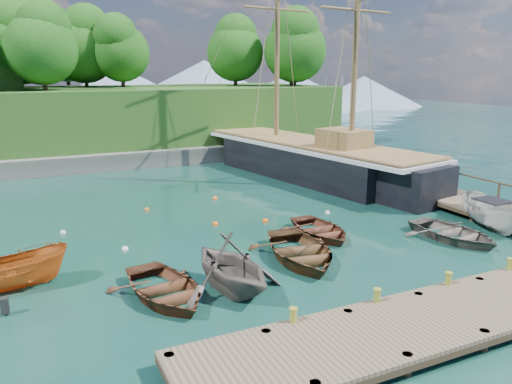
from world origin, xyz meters
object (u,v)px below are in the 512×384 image
rowboat_0 (165,298)px  cabin_boat_white (490,228)px  motorboat_orange (10,290)px  schooner (310,162)px  rowboat_3 (453,240)px  rowboat_2 (300,260)px  rowboat_1 (231,291)px  rowboat_4 (320,236)px

rowboat_0 → cabin_boat_white: size_ratio=0.99×
motorboat_orange → schooner: (19.60, 11.75, 1.13)m
rowboat_0 → rowboat_3: bearing=-7.9°
rowboat_2 → schooner: schooner is taller
schooner → rowboat_0: bearing=-145.7°
rowboat_1 → schooner: size_ratio=0.15×
rowboat_1 → motorboat_orange: rowboat_1 is taller
cabin_boat_white → rowboat_3: bearing=-151.7°
rowboat_2 → cabin_boat_white: size_ratio=1.11×
rowboat_2 → rowboat_4: size_ratio=1.24×
motorboat_orange → rowboat_4: bearing=-89.7°
rowboat_2 → cabin_boat_white: (10.65, -0.36, 0.00)m
rowboat_2 → rowboat_0: bearing=-159.4°
rowboat_0 → motorboat_orange: motorboat_orange is taller
cabin_boat_white → rowboat_0: bearing=-158.7°
rowboat_0 → rowboat_4: 8.99m
rowboat_0 → motorboat_orange: bearing=140.0°
schooner → rowboat_2: bearing=-133.3°
rowboat_0 → cabin_boat_white: 16.64m
rowboat_2 → schooner: bearing=67.9°
rowboat_1 → rowboat_2: (3.70, 1.52, 0.00)m
rowboat_3 → motorboat_orange: motorboat_orange is taller
rowboat_1 → cabin_boat_white: rowboat_1 is taller
rowboat_3 → rowboat_4: 6.09m
rowboat_4 → motorboat_orange: (-13.24, -0.32, 0.00)m
rowboat_1 → rowboat_2: size_ratio=0.84×
rowboat_2 → motorboat_orange: size_ratio=1.23×
rowboat_0 → rowboat_3: (13.62, 0.20, 0.00)m
rowboat_2 → schooner: (8.75, 13.66, 1.13)m
rowboat_2 → rowboat_3: 7.70m
rowboat_3 → rowboat_1: bearing=176.5°
rowboat_4 → rowboat_0: bearing=-156.8°
rowboat_0 → rowboat_2: size_ratio=0.89×
cabin_boat_white → schooner: 14.19m
rowboat_4 → schooner: size_ratio=0.15×
rowboat_4 → motorboat_orange: bearing=-176.9°
rowboat_1 → cabin_boat_white: 14.40m
motorboat_orange → schooner: 22.88m
rowboat_2 → cabin_boat_white: 10.66m
schooner → motorboat_orange: bearing=-159.7°
rowboat_2 → schooner: 16.26m
cabin_boat_white → rowboat_2: bearing=-163.1°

